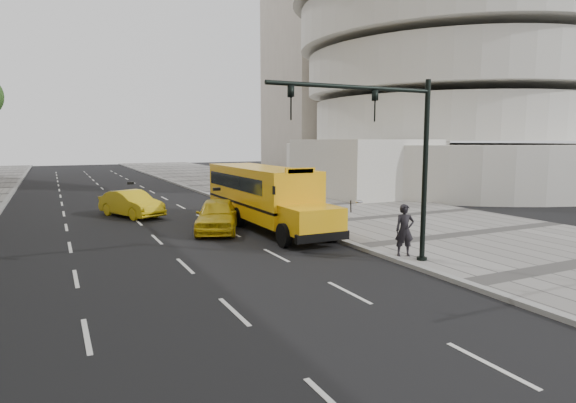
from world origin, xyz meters
name	(u,v)px	position (x,y,z in m)	size (l,w,h in m)	color
ground	(179,237)	(0.00, 0.00, 0.00)	(140.00, 140.00, 0.00)	black
sidewalk_museum	(393,217)	(12.00, 0.00, 0.07)	(12.00, 140.00, 0.15)	gray
curb_museum	(297,225)	(6.00, 0.00, 0.07)	(0.30, 140.00, 0.15)	gray
guggenheim	(417,49)	(29.37, 18.51, 13.58)	(33.20, 42.20, 35.00)	silver
school_bus	(262,192)	(4.50, 1.00, 1.76)	(2.96, 11.56, 3.19)	#FAB212
taxi_near	(217,215)	(2.00, 0.66, 0.79)	(1.87, 4.64, 1.58)	yellow
taxi_far	(131,204)	(-1.02, 7.11, 0.75)	(1.58, 4.53, 1.49)	yellow
pedestrian	(405,230)	(6.44, -7.67, 1.10)	(0.70, 0.46, 1.91)	black
traffic_signal	(393,148)	(5.19, -8.44, 4.09)	(6.18, 0.36, 6.40)	black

